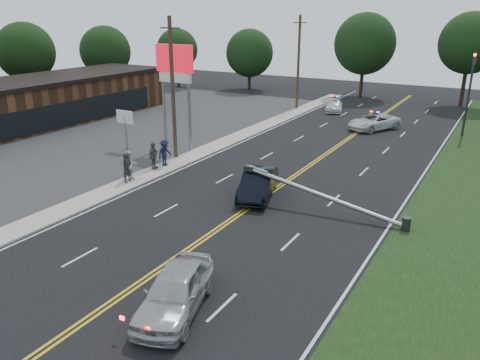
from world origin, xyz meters
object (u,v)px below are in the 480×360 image
Objects in this scene: emergency_a at (374,122)px; bystander_a at (127,168)px; fallen_streetlight at (331,198)px; waiting_sedan at (175,291)px; pylon_sign at (175,72)px; small_sign at (125,120)px; traffic_signal at (470,88)px; bystander_b at (130,166)px; utility_pole_far at (298,63)px; utility_pole_mid at (173,89)px; crashed_sedan at (258,183)px; emergency_b at (334,106)px; bystander_c at (165,153)px; bystander_d at (153,156)px.

bystander_a reaches higher than emergency_a.
fallen_streetlight is 1.98× the size of waiting_sedan.
small_sign is at bearing -150.26° from pylon_sign.
traffic_signal is 3.71× the size of bystander_b.
emergency_a is at bearing -28.27° from utility_pole_far.
traffic_signal is (22.30, 18.00, 1.87)m from small_sign.
utility_pole_mid is (4.80, 0.00, 2.75)m from small_sign.
crashed_sedan is 1.02× the size of waiting_sedan.
small_sign reaches higher than emergency_b.
utility_pole_mid reaches higher than bystander_c.
traffic_signal is at bearing -36.86° from bystander_c.
bystander_b reaches higher than emergency_a.
small_sign is 8.15m from bystander_a.
small_sign reaches higher than bystander_d.
small_sign is 0.44× the size of traffic_signal.
traffic_signal is 17.97m from utility_pole_far.
traffic_signal reaches higher than bystander_c.
bystander_c reaches higher than crashed_sedan.
emergency_b is at bearing 83.85° from waiting_sedan.
emergency_b is at bearing -4.50° from bystander_c.
traffic_signal is at bearing 45.80° from utility_pole_mid.
fallen_streetlight is at bearing -100.59° from traffic_signal.
utility_pole_mid is (-13.39, 4.00, 4.17)m from fallen_streetlight.
bystander_c is at bearing 151.42° from crashed_sedan.
waiting_sedan is at bearing -95.90° from emergency_b.
bystander_d is (-8.37, 0.62, 0.25)m from crashed_sedan.
utility_pole_far is at bearing 77.69° from small_sign.
crashed_sedan is (13.61, -3.61, -1.54)m from small_sign.
emergency_a is 1.19× the size of emergency_b.
crashed_sedan is 2.57× the size of bystander_a.
emergency_a is 23.98m from bystander_b.
bystander_b is at bearing -113.99° from emergency_b.
crashed_sedan is 8.34m from bystander_c.
waiting_sedan reaches higher than emergency_a.
emergency_b is at bearing -19.45° from bystander_d.
utility_pole_far reaches higher than bystander_c.
small_sign reaches higher than bystander_b.
emergency_a is at bearing 6.40° from bystander_b.
traffic_signal is at bearing 40.39° from pylon_sign.
fallen_streetlight is at bearing -106.01° from bystander_d.
crashed_sedan is at bearing -105.81° from bystander_d.
bystander_a is at bearing 177.99° from crashed_sedan.
utility_pole_far is 28.15m from bystander_a.
waiting_sedan is 14.50m from bystander_b.
fallen_streetlight is at bearing 63.15° from waiting_sedan.
bystander_c is 1.00m from bystander_d.
utility_pole_mid reaches higher than bystander_a.
waiting_sedan is 2.54× the size of bystander_d.
utility_pole_mid is 5.32× the size of bystander_a.
bystander_a is at bearing -46.61° from small_sign.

